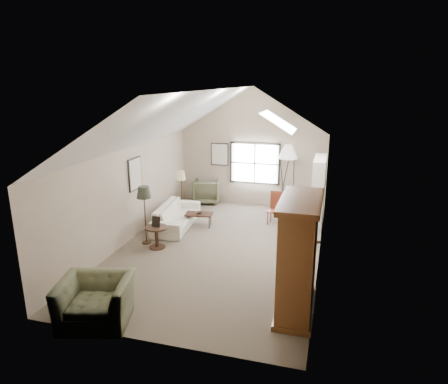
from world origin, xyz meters
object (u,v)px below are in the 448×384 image
(armoire, at_px, (298,257))
(sofa, at_px, (177,215))
(side_chair, at_px, (275,208))
(coffee_table, at_px, (199,220))
(armchair_near, at_px, (96,301))
(armchair_far, at_px, (207,191))
(side_table, at_px, (157,237))

(armoire, height_order, sofa, armoire)
(sofa, xyz_separation_m, side_chair, (2.77, 0.97, 0.16))
(coffee_table, bearing_deg, armchair_near, -92.44)
(sofa, bearing_deg, coffee_table, -81.28)
(coffee_table, height_order, side_chair, side_chair)
(armoire, distance_m, side_chair, 4.73)
(sofa, distance_m, armchair_near, 4.91)
(coffee_table, bearing_deg, side_chair, 21.01)
(armchair_far, bearing_deg, side_chair, 139.61)
(armchair_far, xyz_separation_m, coffee_table, (0.52, -2.35, -0.21))
(armchair_near, height_order, armchair_far, armchair_far)
(side_chair, bearing_deg, armoire, -68.85)
(armoire, distance_m, armchair_near, 3.73)
(armoire, xyz_separation_m, armchair_near, (-3.42, -1.30, -0.70))
(armchair_near, height_order, coffee_table, armchair_near)
(armoire, bearing_deg, armchair_far, 121.43)
(armoire, height_order, armchair_near, armoire)
(armchair_near, bearing_deg, sofa, 80.25)
(coffee_table, bearing_deg, armchair_far, 102.47)
(armchair_near, relative_size, armchair_far, 1.35)
(armoire, relative_size, armchair_near, 1.78)
(armoire, xyz_separation_m, coffee_table, (-3.21, 3.75, -0.90))
(armoire, relative_size, side_chair, 2.23)
(sofa, relative_size, armchair_near, 1.85)
(side_table, height_order, side_chair, side_chair)
(armchair_far, xyz_separation_m, side_table, (-0.03, -4.11, -0.13))
(armoire, xyz_separation_m, sofa, (-3.86, 3.59, -0.77))
(sofa, bearing_deg, armchair_far, -7.90)
(side_table, bearing_deg, side_chair, 43.94)
(side_table, relative_size, side_chair, 0.58)
(armoire, relative_size, side_table, 3.84)
(sofa, height_order, coffee_table, sofa)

